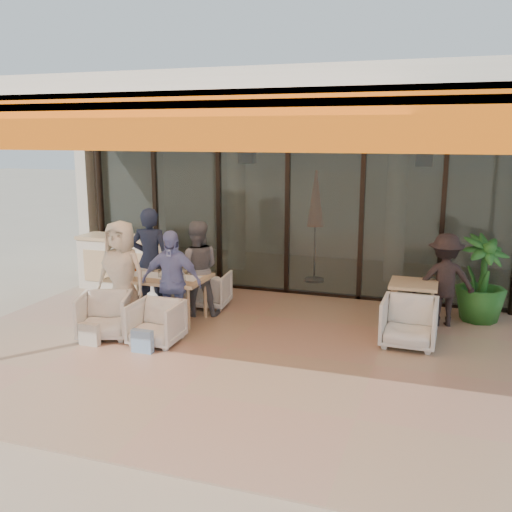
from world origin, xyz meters
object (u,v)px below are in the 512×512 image
at_px(host_counter, 127,263).
at_px(standing_woman, 445,280).
at_px(side_table, 413,289).
at_px(diner_cream, 122,275).
at_px(chair_far_left, 166,284).
at_px(diner_grey, 197,269).
at_px(diner_navy, 150,260).
at_px(chair_far_right, 209,288).
at_px(dining_table, 160,279).
at_px(chair_near_right, 156,321).
at_px(potted_palm, 481,279).
at_px(chair_near_left, 105,314).
at_px(side_chair, 409,320).
at_px(diner_periwinkle, 171,282).

height_order(host_counter, standing_woman, standing_woman).
height_order(host_counter, side_table, host_counter).
xyz_separation_m(host_counter, diner_cream, (1.10, -1.95, 0.30)).
xyz_separation_m(chair_far_left, diner_grey, (0.84, -0.50, 0.45)).
bearing_deg(diner_navy, diner_cream, 76.79).
relative_size(chair_far_right, diner_cream, 0.41).
height_order(dining_table, chair_near_right, dining_table).
relative_size(chair_far_right, potted_palm, 0.49).
xyz_separation_m(chair_far_right, chair_near_left, (-0.84, -1.90, 0.03)).
height_order(chair_far_right, diner_navy, diner_navy).
relative_size(chair_far_left, side_table, 0.91).
xyz_separation_m(dining_table, side_chair, (3.83, 0.09, -0.30)).
xyz_separation_m(chair_far_right, standing_woman, (3.84, 0.24, 0.39)).
relative_size(chair_far_left, diner_grey, 0.43).
height_order(chair_near_left, side_chair, side_chair).
relative_size(chair_far_left, diner_periwinkle, 0.43).
bearing_deg(side_table, diner_cream, -162.95).
distance_m(side_chair, standing_woman, 1.22).
distance_m(diner_periwinkle, standing_woman, 4.17).
bearing_deg(diner_grey, side_table, 165.43).
relative_size(chair_near_left, standing_woman, 0.50).
distance_m(chair_near_left, side_chair, 4.37).
height_order(chair_near_left, side_table, side_table).
height_order(chair_near_left, potted_palm, potted_palm).
height_order(diner_periwinkle, standing_woman, diner_periwinkle).
distance_m(standing_woman, potted_palm, 0.68).
height_order(host_counter, diner_cream, diner_cream).
distance_m(chair_near_right, diner_grey, 1.47).
xyz_separation_m(host_counter, chair_near_right, (1.94, -2.45, -0.19)).
relative_size(chair_far_left, standing_woman, 0.46).
xyz_separation_m(diner_periwinkle, standing_woman, (3.84, 1.64, -0.05)).
relative_size(chair_far_right, side_chair, 0.89).
distance_m(host_counter, chair_far_left, 1.24).
xyz_separation_m(chair_far_left, diner_periwinkle, (0.84, -1.40, 0.45)).
height_order(diner_cream, side_chair, diner_cream).
bearing_deg(side_chair, dining_table, -177.41).
height_order(dining_table, side_chair, dining_table).
distance_m(chair_far_left, diner_navy, 0.74).
relative_size(diner_grey, potted_palm, 1.13).
bearing_deg(chair_far_left, side_table, -164.38).
xyz_separation_m(side_table, potted_palm, (0.99, 0.73, 0.06)).
height_order(dining_table, side_table, dining_table).
relative_size(diner_grey, side_table, 2.12).
bearing_deg(chair_near_right, standing_woman, 27.93).
relative_size(dining_table, chair_far_left, 2.22).
bearing_deg(diner_periwinkle, chair_near_left, -155.73).
relative_size(host_counter, side_chair, 2.41).
distance_m(diner_navy, diner_cream, 0.90).
relative_size(standing_woman, potted_palm, 1.05).
distance_m(diner_cream, standing_woman, 4.95).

